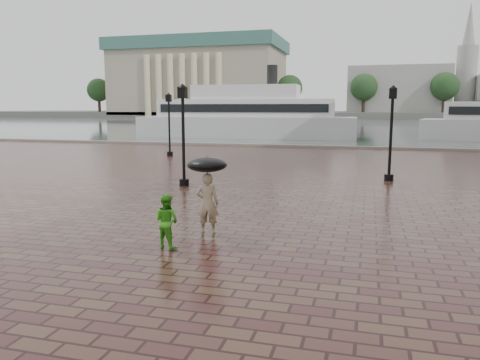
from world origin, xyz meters
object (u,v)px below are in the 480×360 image
object	(u,v)px
adult_pedestrian	(208,203)
ferry_near	(246,116)
street_lamps	(237,129)
child_pedestrian	(167,221)

from	to	relation	value
adult_pedestrian	ferry_near	world-z (taller)	ferry_near
street_lamps	child_pedestrian	xyz separation A→B (m)	(2.18, -14.29, -1.64)
street_lamps	adult_pedestrian	world-z (taller)	street_lamps
adult_pedestrian	ferry_near	xyz separation A→B (m)	(-9.59, 41.05, 1.61)
child_pedestrian	ferry_near	world-z (taller)	ferry_near
ferry_near	street_lamps	bearing A→B (deg)	-78.75
street_lamps	child_pedestrian	world-z (taller)	street_lamps
street_lamps	child_pedestrian	size ratio (longest dim) A/B	11.28
adult_pedestrian	child_pedestrian	size ratio (longest dim) A/B	1.25
street_lamps	child_pedestrian	bearing A→B (deg)	-81.33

